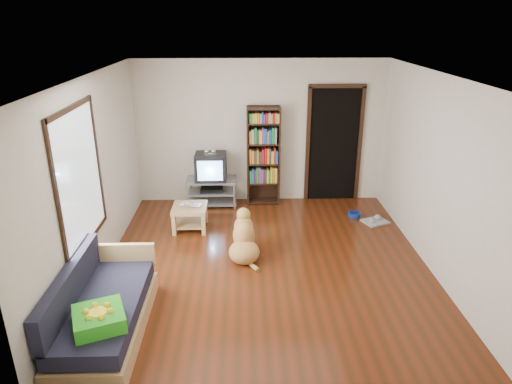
{
  "coord_description": "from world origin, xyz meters",
  "views": [
    {
      "loc": [
        -0.31,
        -5.59,
        3.28
      ],
      "look_at": [
        -0.14,
        0.54,
        0.9
      ],
      "focal_mm": 32.0,
      "sensor_mm": 36.0,
      "label": 1
    }
  ],
  "objects_px": {
    "laptop": "(189,206)",
    "coffee_table": "(190,213)",
    "bookshelf": "(263,151)",
    "dog": "(244,240)",
    "dog_bowl": "(354,215)",
    "crt_tv": "(211,166)",
    "green_cushion": "(99,319)",
    "sofa": "(102,312)",
    "grey_rag": "(375,222)",
    "tv_stand": "(212,191)"
  },
  "relations": [
    {
      "from": "dog_bowl",
      "to": "sofa",
      "type": "bearing_deg",
      "value": -139.27
    },
    {
      "from": "tv_stand",
      "to": "sofa",
      "type": "distance_m",
      "value": 3.76
    },
    {
      "from": "tv_stand",
      "to": "coffee_table",
      "type": "distance_m",
      "value": 1.07
    },
    {
      "from": "sofa",
      "to": "bookshelf",
      "type": "bearing_deg",
      "value": 62.68
    },
    {
      "from": "laptop",
      "to": "coffee_table",
      "type": "distance_m",
      "value": 0.14
    },
    {
      "from": "crt_tv",
      "to": "sofa",
      "type": "xyz_separation_m",
      "value": [
        -0.97,
        -3.65,
        -0.48
      ]
    },
    {
      "from": "coffee_table",
      "to": "tv_stand",
      "type": "bearing_deg",
      "value": 74.1
    },
    {
      "from": "sofa",
      "to": "coffee_table",
      "type": "xyz_separation_m",
      "value": [
        0.68,
        2.6,
        0.02
      ]
    },
    {
      "from": "laptop",
      "to": "bookshelf",
      "type": "relative_size",
      "value": 0.2
    },
    {
      "from": "dog_bowl",
      "to": "sofa",
      "type": "distance_m",
      "value": 4.61
    },
    {
      "from": "laptop",
      "to": "tv_stand",
      "type": "xyz_separation_m",
      "value": [
        0.29,
        1.06,
        -0.14
      ]
    },
    {
      "from": "green_cushion",
      "to": "bookshelf",
      "type": "bearing_deg",
      "value": 44.94
    },
    {
      "from": "dog_bowl",
      "to": "bookshelf",
      "type": "relative_size",
      "value": 0.12
    },
    {
      "from": "grey_rag",
      "to": "sofa",
      "type": "height_order",
      "value": "sofa"
    },
    {
      "from": "coffee_table",
      "to": "dog",
      "type": "height_order",
      "value": "dog"
    },
    {
      "from": "green_cushion",
      "to": "tv_stand",
      "type": "xyz_separation_m",
      "value": [
        0.85,
        4.07,
        -0.23
      ]
    },
    {
      "from": "green_cushion",
      "to": "tv_stand",
      "type": "distance_m",
      "value": 4.17
    },
    {
      "from": "laptop",
      "to": "tv_stand",
      "type": "height_order",
      "value": "tv_stand"
    },
    {
      "from": "tv_stand",
      "to": "coffee_table",
      "type": "relative_size",
      "value": 1.64
    },
    {
      "from": "green_cushion",
      "to": "dog",
      "type": "distance_m",
      "value": 2.55
    },
    {
      "from": "dog_bowl",
      "to": "sofa",
      "type": "xyz_separation_m",
      "value": [
        -3.49,
        -3.0,
        0.22
      ]
    },
    {
      "from": "green_cushion",
      "to": "coffee_table",
      "type": "distance_m",
      "value": 3.11
    },
    {
      "from": "coffee_table",
      "to": "crt_tv",
      "type": "bearing_deg",
      "value": 74.41
    },
    {
      "from": "tv_stand",
      "to": "bookshelf",
      "type": "relative_size",
      "value": 0.5
    },
    {
      "from": "laptop",
      "to": "dog_bowl",
      "type": "distance_m",
      "value": 2.86
    },
    {
      "from": "bookshelf",
      "to": "coffee_table",
      "type": "xyz_separation_m",
      "value": [
        -1.24,
        -1.12,
        -0.72
      ]
    },
    {
      "from": "crt_tv",
      "to": "bookshelf",
      "type": "xyz_separation_m",
      "value": [
        0.95,
        0.07,
        0.26
      ]
    },
    {
      "from": "dog",
      "to": "dog_bowl",
      "type": "bearing_deg",
      "value": 34.94
    },
    {
      "from": "grey_rag",
      "to": "dog",
      "type": "distance_m",
      "value": 2.5
    },
    {
      "from": "tv_stand",
      "to": "crt_tv",
      "type": "height_order",
      "value": "crt_tv"
    },
    {
      "from": "sofa",
      "to": "green_cushion",
      "type": "bearing_deg",
      "value": -74.36
    },
    {
      "from": "grey_rag",
      "to": "coffee_table",
      "type": "bearing_deg",
      "value": -177.27
    },
    {
      "from": "dog_bowl",
      "to": "grey_rag",
      "type": "relative_size",
      "value": 0.55
    },
    {
      "from": "crt_tv",
      "to": "dog",
      "type": "relative_size",
      "value": 0.68
    },
    {
      "from": "laptop",
      "to": "grey_rag",
      "type": "height_order",
      "value": "laptop"
    },
    {
      "from": "green_cushion",
      "to": "sofa",
      "type": "distance_m",
      "value": 0.52
    },
    {
      "from": "crt_tv",
      "to": "dog",
      "type": "bearing_deg",
      "value": -73.71
    },
    {
      "from": "coffee_table",
      "to": "green_cushion",
      "type": "bearing_deg",
      "value": -100.37
    },
    {
      "from": "green_cushion",
      "to": "coffee_table",
      "type": "relative_size",
      "value": 0.86
    },
    {
      "from": "bookshelf",
      "to": "laptop",
      "type": "bearing_deg",
      "value": -137.21
    },
    {
      "from": "coffee_table",
      "to": "dog",
      "type": "bearing_deg",
      "value": -47.32
    },
    {
      "from": "laptop",
      "to": "coffee_table",
      "type": "bearing_deg",
      "value": 104.93
    },
    {
      "from": "green_cushion",
      "to": "dog",
      "type": "bearing_deg",
      "value": 33.93
    },
    {
      "from": "crt_tv",
      "to": "bookshelf",
      "type": "bearing_deg",
      "value": 4.32
    },
    {
      "from": "bookshelf",
      "to": "grey_rag",
      "type": "bearing_deg",
      "value": -27.55
    },
    {
      "from": "coffee_table",
      "to": "sofa",
      "type": "bearing_deg",
      "value": -104.66
    },
    {
      "from": "laptop",
      "to": "grey_rag",
      "type": "xyz_separation_m",
      "value": [
        3.11,
        0.18,
        -0.4
      ]
    },
    {
      "from": "coffee_table",
      "to": "grey_rag",
      "type": "bearing_deg",
      "value": 2.73
    },
    {
      "from": "grey_rag",
      "to": "sofa",
      "type": "distance_m",
      "value": 4.69
    },
    {
      "from": "crt_tv",
      "to": "dog_bowl",
      "type": "bearing_deg",
      "value": -14.51
    }
  ]
}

